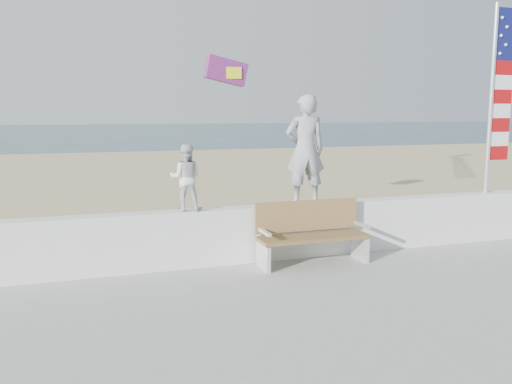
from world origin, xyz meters
TOP-DOWN VIEW (x-y plane):
  - ground at (0.00, 0.00)m, footprint 220.00×220.00m
  - sand at (0.00, 9.00)m, footprint 90.00×40.00m
  - seawall at (0.00, 2.00)m, footprint 30.00×0.35m
  - adult at (1.13, 2.00)m, footprint 0.72×0.53m
  - child at (-0.89, 2.00)m, footprint 0.60×0.52m
  - bench at (1.05, 1.55)m, footprint 1.80×0.57m
  - flag at (5.03, 2.00)m, footprint 0.50×0.08m
  - parafoil_kite at (0.85, 5.72)m, footprint 1.02×0.33m

SIDE VIEW (x-z plane):
  - ground at x=0.00m, z-range 0.00..0.00m
  - sand at x=0.00m, z-range 0.00..0.08m
  - seawall at x=0.00m, z-range 0.18..1.08m
  - bench at x=1.05m, z-range 0.19..1.19m
  - child at x=-0.89m, z-range 1.08..2.12m
  - adult at x=1.13m, z-range 1.08..2.90m
  - flag at x=5.03m, z-range 1.24..4.74m
  - parafoil_kite at x=0.85m, z-range 3.17..3.86m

